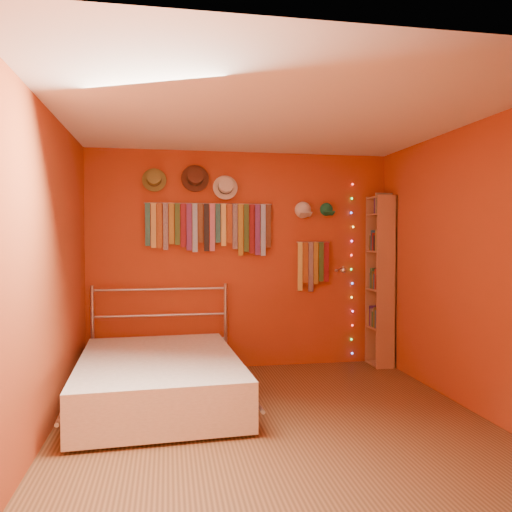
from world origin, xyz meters
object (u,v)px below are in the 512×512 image
tie_rack (211,225)px  bookshelf (384,280)px  bed (159,378)px  reading_lamp (342,270)px

tie_rack → bookshelf: bookshelf is taller
tie_rack → bed: size_ratio=0.70×
tie_rack → bookshelf: (2.02, -0.15, -0.63)m
tie_rack → reading_lamp: tie_rack is taller
reading_lamp → bed: (-2.08, -0.91, -0.91)m
bookshelf → reading_lamp: bearing=-179.1°
tie_rack → bookshelf: size_ratio=0.72×
reading_lamp → bookshelf: size_ratio=0.15×
tie_rack → reading_lamp: bearing=-6.2°
reading_lamp → tie_rack: bearing=173.8°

